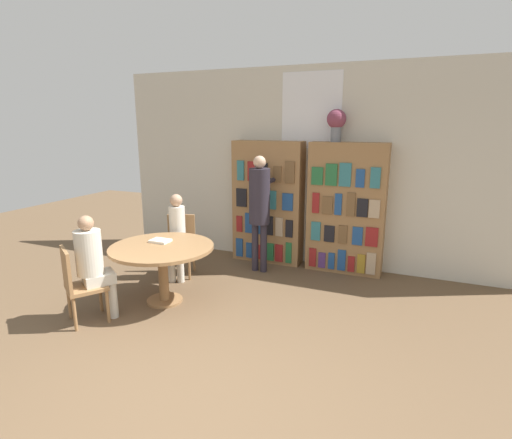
{
  "coord_description": "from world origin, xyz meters",
  "views": [
    {
      "loc": [
        1.61,
        -2.23,
        2.17
      ],
      "look_at": [
        -0.19,
        2.03,
        1.05
      ],
      "focal_mm": 28.0,
      "sensor_mm": 36.0,
      "label": 1
    }
  ],
  "objects_px": {
    "bookshelf_right": "(346,209)",
    "seated_reader_right": "(93,261)",
    "chair_left_side": "(180,242)",
    "librarian_standing": "(260,202)",
    "reading_table": "(162,255)",
    "flower_vase": "(336,122)",
    "chair_near_camera": "(78,282)",
    "seated_reader_left": "(177,233)",
    "bookshelf_left": "(268,203)"
  },
  "relations": [
    {
      "from": "flower_vase",
      "to": "chair_left_side",
      "type": "height_order",
      "value": "flower_vase"
    },
    {
      "from": "chair_near_camera",
      "to": "librarian_standing",
      "type": "bearing_deg",
      "value": 95.07
    },
    {
      "from": "seated_reader_right",
      "to": "librarian_standing",
      "type": "relative_size",
      "value": 0.7
    },
    {
      "from": "bookshelf_right",
      "to": "flower_vase",
      "type": "height_order",
      "value": "flower_vase"
    },
    {
      "from": "flower_vase",
      "to": "seated_reader_left",
      "type": "height_order",
      "value": "flower_vase"
    },
    {
      "from": "bookshelf_left",
      "to": "reading_table",
      "type": "distance_m",
      "value": 2.08
    },
    {
      "from": "chair_left_side",
      "to": "librarian_standing",
      "type": "distance_m",
      "value": 1.3
    },
    {
      "from": "reading_table",
      "to": "seated_reader_left",
      "type": "relative_size",
      "value": 1.03
    },
    {
      "from": "reading_table",
      "to": "bookshelf_right",
      "type": "bearing_deg",
      "value": 46.58
    },
    {
      "from": "librarian_standing",
      "to": "seated_reader_left",
      "type": "bearing_deg",
      "value": -143.09
    },
    {
      "from": "chair_near_camera",
      "to": "seated_reader_left",
      "type": "height_order",
      "value": "seated_reader_left"
    },
    {
      "from": "bookshelf_right",
      "to": "flower_vase",
      "type": "bearing_deg",
      "value": 178.61
    },
    {
      "from": "librarian_standing",
      "to": "seated_reader_right",
      "type": "bearing_deg",
      "value": -118.01
    },
    {
      "from": "bookshelf_right",
      "to": "chair_left_side",
      "type": "relative_size",
      "value": 2.19
    },
    {
      "from": "chair_left_side",
      "to": "seated_reader_right",
      "type": "bearing_deg",
      "value": 65.95
    },
    {
      "from": "bookshelf_right",
      "to": "seated_reader_right",
      "type": "height_order",
      "value": "bookshelf_right"
    },
    {
      "from": "chair_near_camera",
      "to": "librarian_standing",
      "type": "height_order",
      "value": "librarian_standing"
    },
    {
      "from": "bookshelf_left",
      "to": "chair_left_side",
      "type": "relative_size",
      "value": 2.19
    },
    {
      "from": "reading_table",
      "to": "seated_reader_right",
      "type": "relative_size",
      "value": 1.04
    },
    {
      "from": "bookshelf_left",
      "to": "flower_vase",
      "type": "xyz_separation_m",
      "value": [
        1.02,
        0.0,
        1.24
      ]
    },
    {
      "from": "bookshelf_right",
      "to": "seated_reader_left",
      "type": "relative_size",
      "value": 1.57
    },
    {
      "from": "bookshelf_left",
      "to": "reading_table",
      "type": "xyz_separation_m",
      "value": [
        -0.62,
        -1.95,
        -0.34
      ]
    },
    {
      "from": "bookshelf_right",
      "to": "librarian_standing",
      "type": "distance_m",
      "value": 1.27
    },
    {
      "from": "flower_vase",
      "to": "librarian_standing",
      "type": "bearing_deg",
      "value": -152.17
    },
    {
      "from": "bookshelf_left",
      "to": "seated_reader_right",
      "type": "bearing_deg",
      "value": -112.04
    },
    {
      "from": "chair_left_side",
      "to": "librarian_standing",
      "type": "bearing_deg",
      "value": -172.54
    },
    {
      "from": "bookshelf_left",
      "to": "seated_reader_left",
      "type": "bearing_deg",
      "value": -126.2
    },
    {
      "from": "bookshelf_left",
      "to": "chair_left_side",
      "type": "height_order",
      "value": "bookshelf_left"
    },
    {
      "from": "seated_reader_left",
      "to": "seated_reader_right",
      "type": "distance_m",
      "value": 1.4
    },
    {
      "from": "bookshelf_right",
      "to": "seated_reader_left",
      "type": "bearing_deg",
      "value": -150.03
    },
    {
      "from": "bookshelf_left",
      "to": "seated_reader_right",
      "type": "xyz_separation_m",
      "value": [
        -1.06,
        -2.61,
        -0.27
      ]
    },
    {
      "from": "reading_table",
      "to": "flower_vase",
      "type": "bearing_deg",
      "value": 49.94
    },
    {
      "from": "bookshelf_right",
      "to": "reading_table",
      "type": "distance_m",
      "value": 2.71
    },
    {
      "from": "chair_left_side",
      "to": "seated_reader_left",
      "type": "xyz_separation_m",
      "value": [
        0.07,
        -0.18,
        0.19
      ]
    },
    {
      "from": "reading_table",
      "to": "chair_left_side",
      "type": "distance_m",
      "value": 0.97
    },
    {
      "from": "reading_table",
      "to": "chair_left_side",
      "type": "height_order",
      "value": "chair_left_side"
    },
    {
      "from": "reading_table",
      "to": "librarian_standing",
      "type": "bearing_deg",
      "value": 64.66
    },
    {
      "from": "seated_reader_right",
      "to": "librarian_standing",
      "type": "xyz_separation_m",
      "value": [
        1.12,
        2.11,
        0.37
      ]
    },
    {
      "from": "chair_left_side",
      "to": "seated_reader_right",
      "type": "relative_size",
      "value": 0.72
    },
    {
      "from": "bookshelf_left",
      "to": "chair_left_side",
      "type": "xyz_separation_m",
      "value": [
        -0.96,
        -1.05,
        -0.47
      ]
    },
    {
      "from": "chair_near_camera",
      "to": "seated_reader_right",
      "type": "bearing_deg",
      "value": 90.0
    },
    {
      "from": "seated_reader_right",
      "to": "librarian_standing",
      "type": "bearing_deg",
      "value": 95.45
    },
    {
      "from": "bookshelf_left",
      "to": "seated_reader_left",
      "type": "distance_m",
      "value": 1.54
    },
    {
      "from": "bookshelf_left",
      "to": "flower_vase",
      "type": "relative_size",
      "value": 4.21
    },
    {
      "from": "bookshelf_right",
      "to": "reading_table",
      "type": "height_order",
      "value": "bookshelf_right"
    },
    {
      "from": "seated_reader_left",
      "to": "chair_near_camera",
      "type": "bearing_deg",
      "value": 59.86
    },
    {
      "from": "bookshelf_right",
      "to": "chair_near_camera",
      "type": "distance_m",
      "value": 3.67
    },
    {
      "from": "reading_table",
      "to": "chair_near_camera",
      "type": "xyz_separation_m",
      "value": [
        -0.53,
        -0.81,
        -0.13
      ]
    },
    {
      "from": "flower_vase",
      "to": "seated_reader_right",
      "type": "xyz_separation_m",
      "value": [
        -2.08,
        -2.61,
        -1.5
      ]
    },
    {
      "from": "flower_vase",
      "to": "librarian_standing",
      "type": "xyz_separation_m",
      "value": [
        -0.96,
        -0.51,
        -1.13
      ]
    }
  ]
}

